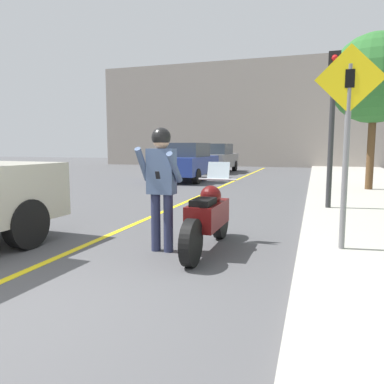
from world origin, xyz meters
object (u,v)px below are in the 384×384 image
object	(u,v)px
motorcycle	(208,217)
traffic_light	(333,100)
street_tree	(375,79)
parked_car_blue	(187,162)
person_biker	(161,176)
crossing_sign	(347,128)
parked_car_grey	(216,158)

from	to	relation	value
motorcycle	traffic_light	world-z (taller)	traffic_light
street_tree	parked_car_blue	xyz separation A→B (m)	(-7.15, 2.11, -2.85)
person_biker	street_tree	world-z (taller)	street_tree
crossing_sign	motorcycle	bearing A→B (deg)	-171.90
motorcycle	street_tree	world-z (taller)	street_tree
crossing_sign	parked_car_grey	bearing A→B (deg)	110.50
person_biker	parked_car_blue	bearing A→B (deg)	106.98
street_tree	motorcycle	bearing A→B (deg)	-111.01
traffic_light	parked_car_blue	xyz separation A→B (m)	(-5.74, 6.54, -1.72)
motorcycle	street_tree	distance (m)	9.54
crossing_sign	parked_car_grey	distance (m)	16.97
person_biker	traffic_light	size ratio (longest dim) A/B	0.51
traffic_light	parked_car_blue	world-z (taller)	traffic_light
person_biker	traffic_light	xyz separation A→B (m)	(2.44, 4.24, 1.45)
street_tree	parked_car_blue	world-z (taller)	street_tree
crossing_sign	parked_car_blue	distance (m)	11.81
motorcycle	crossing_sign	bearing A→B (deg)	8.10
person_biker	crossing_sign	distance (m)	2.66
motorcycle	parked_car_blue	xyz separation A→B (m)	(-3.92, 10.50, 0.35)
crossing_sign	person_biker	bearing A→B (deg)	-167.73
motorcycle	street_tree	size ratio (longest dim) A/B	0.44
person_biker	parked_car_blue	xyz separation A→B (m)	(-3.29, 10.78, -0.27)
motorcycle	parked_car_blue	size ratio (longest dim) A/B	0.53
person_biker	crossing_sign	world-z (taller)	crossing_sign
traffic_light	street_tree	distance (m)	4.78
traffic_light	parked_car_blue	size ratio (longest dim) A/B	0.84
traffic_light	person_biker	bearing A→B (deg)	-119.94
parked_car_blue	parked_car_grey	distance (m)	5.63
motorcycle	parked_car_grey	size ratio (longest dim) A/B	0.53
motorcycle	traffic_light	bearing A→B (deg)	65.41
person_biker	street_tree	bearing A→B (deg)	66.04
parked_car_blue	parked_car_grey	bearing A→B (deg)	91.29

